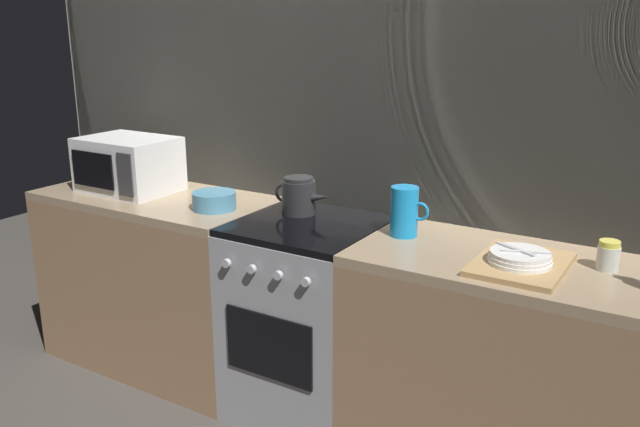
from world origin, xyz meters
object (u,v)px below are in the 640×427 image
kettle (299,196)px  pitcher (405,211)px  mixing_bowl (214,201)px  spice_jar (608,256)px  stove_unit (309,319)px  dish_pile (520,261)px  microwave (128,165)px

kettle → pitcher: 0.53m
mixing_bowl → spice_jar: spice_jar is taller
stove_unit → pitcher: (0.42, 0.05, 0.55)m
stove_unit → dish_pile: (0.92, -0.06, 0.47)m
stove_unit → kettle: 0.55m
microwave → mixing_bowl: (0.59, -0.04, -0.10)m
stove_unit → kettle: bearing=138.4°
kettle → pitcher: (0.53, -0.04, 0.02)m
kettle → stove_unit: bearing=-41.6°
pitcher → spice_jar: (0.76, 0.02, -0.05)m
microwave → pitcher: 1.49m
microwave → spice_jar: microwave is taller
mixing_bowl → pitcher: pitcher is taller
pitcher → spice_jar: pitcher is taller
spice_jar → pitcher: bearing=-178.5°
kettle → dish_pile: bearing=-8.8°
stove_unit → microwave: microwave is taller
mixing_bowl → dish_pile: bearing=-0.8°
microwave → kettle: bearing=6.2°
microwave → pitcher: bearing=2.3°
mixing_bowl → pitcher: size_ratio=1.00×
mixing_bowl → dish_pile: 1.40m
pitcher → mixing_bowl: bearing=-173.8°
kettle → spice_jar: (1.29, -0.02, -0.03)m
stove_unit → mixing_bowl: mixing_bowl is taller
microwave → mixing_bowl: microwave is taller
mixing_bowl → stove_unit: bearing=5.1°
stove_unit → spice_jar: 1.28m
microwave → pitcher: microwave is taller
microwave → mixing_bowl: size_ratio=2.30×
spice_jar → kettle: bearing=179.0°
mixing_bowl → spice_jar: 1.66m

